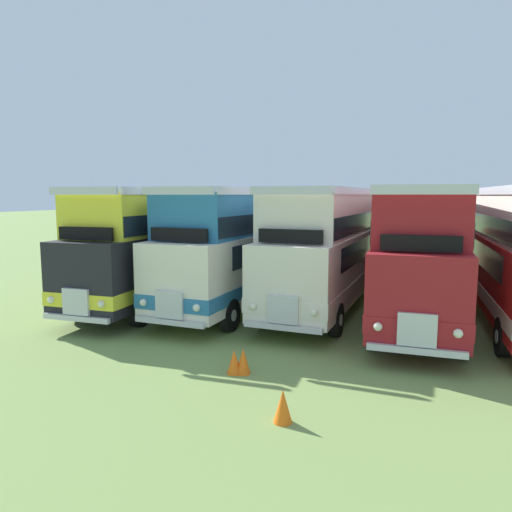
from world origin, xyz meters
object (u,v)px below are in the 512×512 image
bus_fourth_in_row (418,252)px  cone_mid_row (283,406)px  bus_second_in_row (245,244)px  cone_far_end (243,361)px  bus_third_in_row (328,246)px  cone_near_end (234,362)px  bus_first_in_row (168,242)px

bus_fourth_in_row → cone_mid_row: (-2.19, -8.76, -2.03)m
bus_second_in_row → cone_far_end: bus_second_in_row is taller
bus_second_in_row → bus_third_in_row: same height
bus_third_in_row → cone_far_end: 7.67m
bus_third_in_row → cone_mid_row: bus_third_in_row is taller
bus_second_in_row → cone_near_end: bearing=-71.1°
bus_third_in_row → cone_near_end: (-0.75, -7.45, -2.07)m
bus_second_in_row → cone_mid_row: size_ratio=17.14×
bus_first_in_row → bus_second_in_row: size_ratio=1.04×
bus_third_in_row → cone_near_end: size_ratio=17.95×
bus_first_in_row → cone_mid_row: (7.55, -8.89, -2.04)m
bus_second_in_row → bus_third_in_row: bearing=3.2°
bus_second_in_row → cone_mid_row: bus_second_in_row is taller
cone_near_end → cone_mid_row: size_ratio=0.89×
bus_fourth_in_row → cone_near_end: 8.13m
bus_first_in_row → cone_near_end: bearing=-50.2°
bus_first_in_row → cone_far_end: (5.95, -6.83, -2.05)m
bus_first_in_row → cone_far_end: size_ratio=18.46×
bus_third_in_row → cone_far_end: bearing=-94.3°
bus_second_in_row → cone_far_end: (2.70, -7.20, -2.05)m
bus_fourth_in_row → cone_near_end: bus_fourth_in_row is taller
bus_third_in_row → cone_mid_row: (1.05, -9.43, -2.03)m
cone_mid_row → bus_second_in_row: bearing=114.9°
cone_far_end → bus_second_in_row: bearing=110.5°
bus_fourth_in_row → cone_near_end: (-3.99, -6.77, -2.07)m
bus_first_in_row → bus_fourth_in_row: (9.74, -0.14, -0.00)m
cone_near_end → cone_far_end: 0.22m
cone_mid_row → cone_far_end: 2.61m
bus_second_in_row → bus_third_in_row: size_ratio=1.08×
bus_second_in_row → bus_third_in_row: 3.25m
bus_fourth_in_row → cone_far_end: bearing=-119.5°
cone_mid_row → cone_far_end: cone_mid_row is taller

